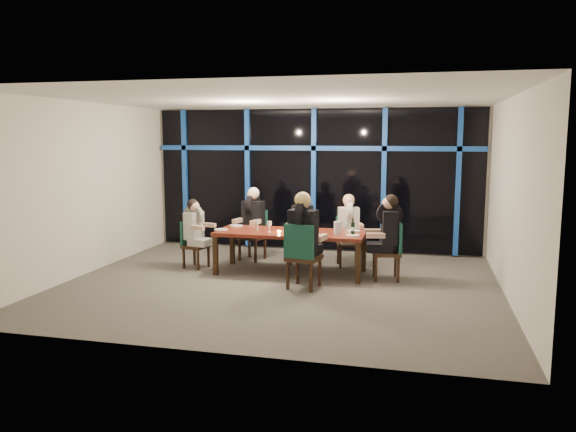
{
  "coord_description": "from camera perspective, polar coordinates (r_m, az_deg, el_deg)",
  "views": [
    {
      "loc": [
        2.24,
        -8.63,
        2.39
      ],
      "look_at": [
        0.0,
        0.6,
        1.05
      ],
      "focal_mm": 35.0,
      "sensor_mm": 36.0,
      "label": 1
    }
  ],
  "objects": [
    {
      "name": "chair_far_mid",
      "position": [
        10.7,
        1.51,
        -2.05
      ],
      "size": [
        0.44,
        0.44,
        0.93
      ],
      "rotation": [
        0.0,
        0.0,
        0.02
      ],
      "color": "black",
      "rests_on": "ground"
    },
    {
      "name": "wine_glass_e",
      "position": [
        9.74,
        5.93,
        -0.96
      ],
      "size": [
        0.07,
        0.07,
        0.17
      ],
      "color": "white",
      "rests_on": "dining_table"
    },
    {
      "name": "plate_far_mid",
      "position": [
        10.04,
        0.81,
        -1.33
      ],
      "size": [
        0.24,
        0.24,
        0.01
      ],
      "primitive_type": "cylinder",
      "color": "white",
      "rests_on": "dining_table"
    },
    {
      "name": "chair_far_right",
      "position": [
        10.57,
        6.11,
        -2.25
      ],
      "size": [
        0.52,
        0.52,
        0.92
      ],
      "rotation": [
        0.0,
        0.0,
        0.27
      ],
      "color": "black",
      "rests_on": "ground"
    },
    {
      "name": "wine_glass_a",
      "position": [
        9.75,
        -1.93,
        -0.82
      ],
      "size": [
        0.07,
        0.07,
        0.19
      ],
      "color": "silver",
      "rests_on": "dining_table"
    },
    {
      "name": "chair_end_left",
      "position": [
        10.47,
        -9.68,
        -2.57
      ],
      "size": [
        0.49,
        0.49,
        0.87
      ],
      "rotation": [
        0.0,
        0.0,
        1.33
      ],
      "color": "black",
      "rests_on": "ground"
    },
    {
      "name": "diner_far_left",
      "position": [
        10.9,
        -3.66,
        0.3
      ],
      "size": [
        0.55,
        0.65,
        0.95
      ],
      "rotation": [
        0.0,
        0.0,
        -0.25
      ],
      "color": "black",
      "rests_on": "ground"
    },
    {
      "name": "wine_glass_b",
      "position": [
        9.97,
        1.02,
        -0.62
      ],
      "size": [
        0.07,
        0.07,
        0.19
      ],
      "color": "white",
      "rests_on": "dining_table"
    },
    {
      "name": "chair_near_mid",
      "position": [
        8.82,
        1.41,
        -3.76
      ],
      "size": [
        0.57,
        0.57,
        1.05
      ],
      "rotation": [
        0.0,
        0.0,
        2.96
      ],
      "color": "black",
      "rests_on": "ground"
    },
    {
      "name": "plate_near_mid",
      "position": [
        9.38,
        2.93,
        -2.0
      ],
      "size": [
        0.24,
        0.24,
        0.01
      ],
      "primitive_type": "cylinder",
      "color": "white",
      "rests_on": "dining_table"
    },
    {
      "name": "water_pitcher",
      "position": [
        9.54,
        5.04,
        -1.22
      ],
      "size": [
        0.14,
        0.12,
        0.22
      ],
      "rotation": [
        0.0,
        0.0,
        0.13
      ],
      "color": "silver",
      "rests_on": "dining_table"
    },
    {
      "name": "diner_far_mid",
      "position": [
        10.57,
        1.44,
        -0.15
      ],
      "size": [
        0.46,
        0.58,
        0.9
      ],
      "rotation": [
        0.0,
        0.0,
        0.02
      ],
      "color": "black",
      "rests_on": "ground"
    },
    {
      "name": "diner_far_right",
      "position": [
        10.44,
        6.2,
        -0.36
      ],
      "size": [
        0.53,
        0.62,
        0.89
      ],
      "rotation": [
        0.0,
        0.0,
        0.27
      ],
      "color": "silver",
      "rests_on": "ground"
    },
    {
      "name": "plate_far_left",
      "position": [
        10.46,
        -5.27,
        -0.99
      ],
      "size": [
        0.24,
        0.24,
        0.01
      ],
      "primitive_type": "cylinder",
      "color": "white",
      "rests_on": "dining_table"
    },
    {
      "name": "tea_light",
      "position": [
        9.74,
        -0.91,
        -1.57
      ],
      "size": [
        0.06,
        0.06,
        0.03
      ],
      "primitive_type": "cylinder",
      "color": "#FFA94C",
      "rests_on": "dining_table"
    },
    {
      "name": "room",
      "position": [
        8.92,
        -0.91,
        5.68
      ],
      "size": [
        7.04,
        7.0,
        3.02
      ],
      "color": "#5E5A53",
      "rests_on": "ground"
    },
    {
      "name": "plate_far_right",
      "position": [
        9.9,
        6.65,
        -1.51
      ],
      "size": [
        0.24,
        0.24,
        0.01
      ],
      "primitive_type": "cylinder",
      "color": "white",
      "rests_on": "dining_table"
    },
    {
      "name": "wine_glass_d",
      "position": [
        9.97,
        -3.13,
        -0.66
      ],
      "size": [
        0.07,
        0.07,
        0.19
      ],
      "color": "white",
      "rests_on": "dining_table"
    },
    {
      "name": "diner_end_right",
      "position": [
        9.49,
        10.04,
        -0.87
      ],
      "size": [
        0.65,
        0.54,
        0.96
      ],
      "rotation": [
        0.0,
        0.0,
        4.89
      ],
      "color": "black",
      "rests_on": "ground"
    },
    {
      "name": "plate_end_left",
      "position": [
        10.06,
        -6.82,
        -1.37
      ],
      "size": [
        0.24,
        0.24,
        0.01
      ],
      "primitive_type": "cylinder",
      "color": "white",
      "rests_on": "dining_table"
    },
    {
      "name": "plate_end_right",
      "position": [
        9.47,
        6.62,
        -1.95
      ],
      "size": [
        0.24,
        0.24,
        0.01
      ],
      "primitive_type": "cylinder",
      "color": "white",
      "rests_on": "dining_table"
    },
    {
      "name": "chair_end_right",
      "position": [
        9.57,
        10.48,
        -3.18
      ],
      "size": [
        0.53,
        0.53,
        0.99
      ],
      "rotation": [
        0.0,
        0.0,
        4.89
      ],
      "color": "black",
      "rests_on": "ground"
    },
    {
      "name": "chair_far_left",
      "position": [
        11.03,
        -3.42,
        -1.63
      ],
      "size": [
        0.55,
        0.55,
        0.97
      ],
      "rotation": [
        0.0,
        0.0,
        -0.25
      ],
      "color": "black",
      "rests_on": "ground"
    },
    {
      "name": "diner_near_mid",
      "position": [
        8.82,
        1.64,
        -1.01
      ],
      "size": [
        0.57,
        0.7,
        1.03
      ],
      "rotation": [
        0.0,
        0.0,
        2.96
      ],
      "color": "black",
      "rests_on": "ground"
    },
    {
      "name": "diner_end_left",
      "position": [
        10.37,
        -9.4,
        -0.73
      ],
      "size": [
        0.58,
        0.49,
        0.84
      ],
      "rotation": [
        0.0,
        0.0,
        1.33
      ],
      "color": "black",
      "rests_on": "ground"
    },
    {
      "name": "wine_bottle",
      "position": [
        9.53,
        6.59,
        -1.25
      ],
      "size": [
        0.07,
        0.07,
        0.29
      ],
      "rotation": [
        0.0,
        0.0,
        0.34
      ],
      "color": "black",
      "rests_on": "dining_table"
    },
    {
      "name": "dining_table",
      "position": [
        9.84,
        0.27,
        -1.96
      ],
      "size": [
        2.6,
        1.0,
        0.75
      ],
      "color": "maroon",
      "rests_on": "ground"
    },
    {
      "name": "window_wall",
      "position": [
        11.81,
        2.73,
        3.95
      ],
      "size": [
        6.86,
        0.43,
        2.94
      ],
      "color": "black",
      "rests_on": "ground"
    },
    {
      "name": "wine_glass_c",
      "position": [
        9.62,
        2.59,
        -1.03
      ],
      "size": [
        0.07,
        0.07,
        0.17
      ],
      "color": "silver",
      "rests_on": "dining_table"
    }
  ]
}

